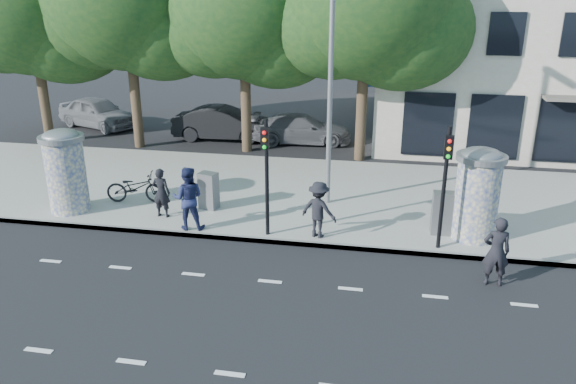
% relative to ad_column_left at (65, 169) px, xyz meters
% --- Properties ---
extents(ground, '(120.00, 120.00, 0.00)m').
position_rel_ad_column_left_xyz_m(ground, '(7.20, -4.50, -1.54)').
color(ground, black).
rests_on(ground, ground).
extents(sidewalk, '(40.00, 8.00, 0.15)m').
position_rel_ad_column_left_xyz_m(sidewalk, '(7.20, 3.00, -1.46)').
color(sidewalk, gray).
rests_on(sidewalk, ground).
extents(curb, '(40.00, 0.10, 0.16)m').
position_rel_ad_column_left_xyz_m(curb, '(7.20, -0.95, -1.46)').
color(curb, slate).
rests_on(curb, ground).
extents(lane_dash_near, '(32.00, 0.12, 0.01)m').
position_rel_ad_column_left_xyz_m(lane_dash_near, '(7.20, -6.70, -1.53)').
color(lane_dash_near, silver).
rests_on(lane_dash_near, ground).
extents(lane_dash_far, '(32.00, 0.12, 0.01)m').
position_rel_ad_column_left_xyz_m(lane_dash_far, '(7.20, -3.10, -1.53)').
color(lane_dash_far, silver).
rests_on(lane_dash_far, ground).
extents(ad_column_left, '(1.36, 1.36, 2.65)m').
position_rel_ad_column_left_xyz_m(ad_column_left, '(0.00, 0.00, 0.00)').
color(ad_column_left, beige).
rests_on(ad_column_left, sidewalk).
extents(ad_column_right, '(1.36, 1.36, 2.65)m').
position_rel_ad_column_left_xyz_m(ad_column_right, '(12.40, 0.20, 0.00)').
color(ad_column_right, beige).
rests_on(ad_column_right, sidewalk).
extents(traffic_pole_near, '(0.22, 0.31, 3.40)m').
position_rel_ad_column_left_xyz_m(traffic_pole_near, '(6.60, -0.71, 0.69)').
color(traffic_pole_near, black).
rests_on(traffic_pole_near, sidewalk).
extents(traffic_pole_far, '(0.22, 0.31, 3.40)m').
position_rel_ad_column_left_xyz_m(traffic_pole_far, '(11.40, -0.71, 0.69)').
color(traffic_pole_far, black).
rests_on(traffic_pole_far, sidewalk).
extents(street_lamp, '(0.25, 0.93, 8.00)m').
position_rel_ad_column_left_xyz_m(street_lamp, '(8.00, 2.13, 3.26)').
color(street_lamp, slate).
rests_on(street_lamp, sidewalk).
extents(tree_far_left, '(7.20, 7.20, 9.26)m').
position_rel_ad_column_left_xyz_m(tree_far_left, '(-5.80, 8.00, 4.65)').
color(tree_far_left, '#38281C').
rests_on(tree_far_left, ground).
extents(tree_near_left, '(6.80, 6.80, 8.97)m').
position_rel_ad_column_left_xyz_m(tree_near_left, '(3.70, 8.20, 4.53)').
color(tree_near_left, '#38281C').
rests_on(tree_near_left, ground).
extents(tree_center, '(7.00, 7.00, 9.30)m').
position_rel_ad_column_left_xyz_m(tree_center, '(8.70, 7.80, 4.77)').
color(tree_center, '#38281C').
rests_on(tree_center, ground).
extents(ped_a, '(1.05, 0.88, 1.82)m').
position_rel_ad_column_left_xyz_m(ped_a, '(-0.02, 0.33, -0.48)').
color(ped_a, black).
rests_on(ped_a, sidewalk).
extents(ped_b, '(0.59, 0.41, 1.56)m').
position_rel_ad_column_left_xyz_m(ped_b, '(3.10, 0.06, -0.61)').
color(ped_b, black).
rests_on(ped_b, sidewalk).
extents(ped_c, '(1.02, 0.85, 1.90)m').
position_rel_ad_column_left_xyz_m(ped_c, '(4.23, -0.65, -0.44)').
color(ped_c, '#1D234A').
rests_on(ped_c, sidewalk).
extents(ped_d, '(1.21, 0.93, 1.65)m').
position_rel_ad_column_left_xyz_m(ped_d, '(8.06, -0.53, -0.57)').
color(ped_d, black).
rests_on(ped_d, sidewalk).
extents(man_road, '(0.67, 0.45, 1.78)m').
position_rel_ad_column_left_xyz_m(man_road, '(12.61, -2.22, -0.65)').
color(man_road, black).
rests_on(man_road, ground).
extents(bicycle, '(0.99, 2.02, 1.02)m').
position_rel_ad_column_left_xyz_m(bicycle, '(1.76, 1.07, -0.88)').
color(bicycle, black).
rests_on(bicycle, sidewalk).
extents(cabinet_left, '(0.66, 0.54, 1.19)m').
position_rel_ad_column_left_xyz_m(cabinet_left, '(4.30, 0.98, -0.79)').
color(cabinet_left, slate).
rests_on(cabinet_left, sidewalk).
extents(cabinet_right, '(0.61, 0.45, 1.25)m').
position_rel_ad_column_left_xyz_m(cabinet_right, '(11.54, 0.34, -0.76)').
color(cabinet_right, slate).
rests_on(cabinet_right, sidewalk).
extents(car_left, '(3.43, 4.91, 1.55)m').
position_rel_ad_column_left_xyz_m(car_left, '(-4.97, 11.10, -0.76)').
color(car_left, slate).
rests_on(car_left, ground).
extents(car_mid, '(1.80, 4.78, 1.56)m').
position_rel_ad_column_left_xyz_m(car_mid, '(2.14, 9.92, -0.76)').
color(car_mid, black).
rests_on(car_mid, ground).
extents(car_right, '(2.37, 4.77, 1.33)m').
position_rel_ad_column_left_xyz_m(car_right, '(5.86, 9.99, -0.87)').
color(car_right, '#505156').
rests_on(car_right, ground).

